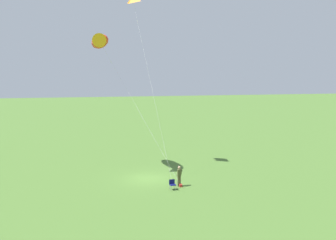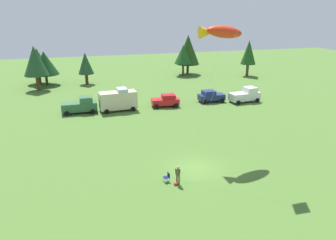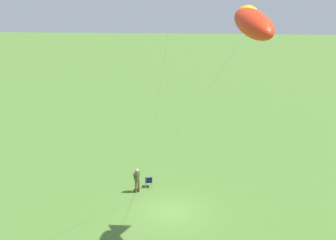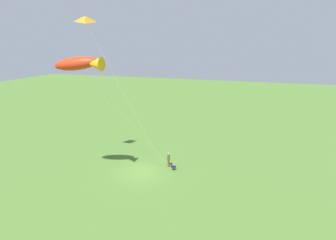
# 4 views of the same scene
# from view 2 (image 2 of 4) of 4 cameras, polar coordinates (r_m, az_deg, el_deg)

# --- Properties ---
(ground_plane) EXTENTS (160.00, 160.00, 0.00)m
(ground_plane) POSITION_cam_2_polar(r_m,az_deg,el_deg) (31.73, 4.72, -8.35)
(ground_plane) COLOR #4B722D
(person_kite_flyer) EXTENTS (0.50, 0.54, 1.74)m
(person_kite_flyer) POSITION_cam_2_polar(r_m,az_deg,el_deg) (28.52, 1.76, -9.33)
(person_kite_flyer) COLOR #4D4B2C
(person_kite_flyer) RESTS_ON ground
(folding_chair) EXTENTS (0.54, 0.54, 0.82)m
(folding_chair) POSITION_cam_2_polar(r_m,az_deg,el_deg) (29.18, -0.12, -9.81)
(folding_chair) COLOR #0F1453
(folding_chair) RESTS_ON ground
(backpack_on_grass) EXTENTS (0.33, 0.23, 0.22)m
(backpack_on_grass) POSITION_cam_2_polar(r_m,az_deg,el_deg) (28.83, 1.38, -11.06)
(backpack_on_grass) COLOR #B83027
(backpack_on_grass) RESTS_ON ground
(truck_green_flatbed) EXTENTS (5.02, 2.45, 2.34)m
(truck_green_flatbed) POSITION_cam_2_polar(r_m,az_deg,el_deg) (49.12, -14.99, 2.48)
(truck_green_flatbed) COLOR #31613B
(truck_green_flatbed) RESTS_ON ground
(van_camper_beige) EXTENTS (5.55, 2.94, 3.34)m
(van_camper_beige) POSITION_cam_2_polar(r_m,az_deg,el_deg) (48.93, -8.68, 3.51)
(van_camper_beige) COLOR beige
(van_camper_beige) RESTS_ON ground
(car_red_sedan) EXTENTS (4.34, 2.52, 1.89)m
(car_red_sedan) POSITION_cam_2_polar(r_m,az_deg,el_deg) (50.52, -0.36, 3.41)
(car_red_sedan) COLOR red
(car_red_sedan) RESTS_ON ground
(car_navy_hatch) EXTENTS (4.25, 2.30, 1.89)m
(car_navy_hatch) POSITION_cam_2_polar(r_m,az_deg,el_deg) (53.51, 7.46, 4.15)
(car_navy_hatch) COLOR navy
(car_navy_hatch) RESTS_ON ground
(truck_white_pickup) EXTENTS (5.18, 2.83, 2.34)m
(truck_white_pickup) POSITION_cam_2_polar(r_m,az_deg,el_deg) (54.54, 13.34, 4.24)
(truck_white_pickup) COLOR silver
(truck_white_pickup) RESTS_ON ground
(treeline_distant) EXTENTS (47.90, 11.64, 8.78)m
(treeline_distant) POSITION_cam_2_polar(r_m,az_deg,el_deg) (68.97, -8.53, 10.83)
(treeline_distant) COLOR #453F1A
(treeline_distant) RESTS_ON ground
(kite_large_fish) EXTENTS (9.09, 7.72, 13.11)m
(kite_large_fish) POSITION_cam_2_polar(r_m,az_deg,el_deg) (33.46, 9.11, 14.89)
(kite_large_fish) COLOR red
(kite_large_fish) RESTS_ON ground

